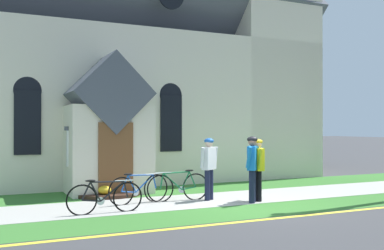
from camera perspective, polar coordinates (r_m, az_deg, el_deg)
ground at (r=15.05m, az=-0.86°, el=-7.77°), size 140.00×140.00×0.00m
sidewalk_slab at (r=12.61m, az=3.03°, el=-9.19°), size 32.00×2.23×0.01m
grass_verge at (r=10.98m, az=7.83°, el=-10.52°), size 32.00×1.61×0.01m
church_lawn at (r=14.55m, az=-1.04°, el=-8.01°), size 24.00×2.13×0.01m
curb_paint_stripe at (r=10.21m, az=10.79°, el=-11.30°), size 28.00×0.16×0.01m
church_building at (r=19.47m, az=-5.45°, el=8.42°), size 13.53×10.35×14.28m
church_sign at (r=13.74m, az=-10.88°, el=-2.87°), size 2.29×0.16×1.99m
flower_bed at (r=13.57m, az=-10.57°, el=-8.22°), size 1.95×1.95×0.34m
bicycle_silver at (r=11.93m, az=-6.63°, el=-7.88°), size 1.73×0.43×0.81m
bicycle_green at (r=10.70m, az=-10.80°, el=-8.82°), size 1.76×0.08×0.80m
bicycle_red at (r=12.28m, az=-1.70°, el=-7.67°), size 1.73×0.13×0.84m
cyclist_in_blue_jersey at (r=12.27m, az=8.20°, el=-4.94°), size 0.30×0.72×1.65m
cyclist_in_orange_jersey at (r=11.98m, az=7.53°, el=-4.80°), size 0.54×0.61×1.72m
cyclist_in_white_jersey at (r=12.31m, az=2.13°, el=-4.87°), size 0.61×0.42×1.67m
roadside_conifer at (r=24.89m, az=11.13°, el=5.77°), size 3.50×3.50×6.91m
distant_hill at (r=89.25m, az=-16.08°, el=-1.59°), size 98.20×51.26×21.80m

